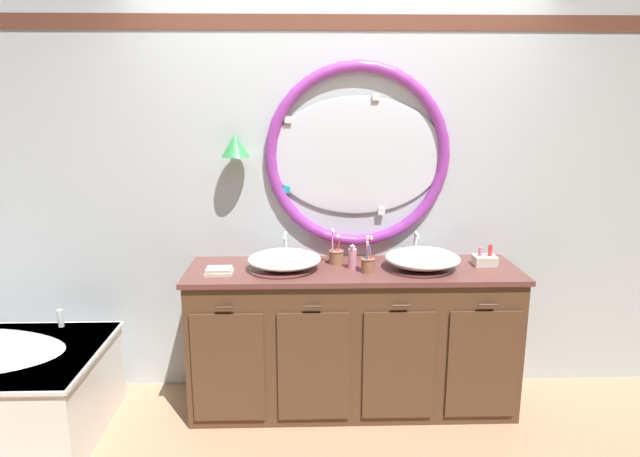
{
  "coord_description": "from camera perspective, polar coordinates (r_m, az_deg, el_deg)",
  "views": [
    {
      "loc": [
        -0.22,
        -2.9,
        1.87
      ],
      "look_at": [
        -0.13,
        0.25,
        1.14
      ],
      "focal_mm": 31.15,
      "sensor_mm": 36.0,
      "label": 1
    }
  ],
  "objects": [
    {
      "name": "ground_plane",
      "position": [
        3.46,
        2.33,
        -19.72
      ],
      "size": [
        14.0,
        14.0,
        0.0
      ],
      "primitive_type": "plane",
      "color": "tan"
    },
    {
      "name": "back_wall_assembly",
      "position": [
        3.54,
        2.0,
        4.09
      ],
      "size": [
        6.4,
        0.26,
        2.6
      ],
      "color": "silver",
      "rests_on": "ground_plane"
    },
    {
      "name": "vanity_counter",
      "position": [
        3.49,
        3.33,
        -11.05
      ],
      "size": [
        1.98,
        0.59,
        0.89
      ],
      "color": "brown",
      "rests_on": "ground_plane"
    },
    {
      "name": "sink_basin_left",
      "position": [
        3.28,
        -3.67,
        -3.2
      ],
      "size": [
        0.43,
        0.43,
        0.13
      ],
      "color": "white",
      "rests_on": "vanity_counter"
    },
    {
      "name": "sink_basin_right",
      "position": [
        3.35,
        10.49,
        -3.04
      ],
      "size": [
        0.44,
        0.44,
        0.13
      ],
      "color": "white",
      "rests_on": "vanity_counter"
    },
    {
      "name": "faucet_set_left",
      "position": [
        3.49,
        -3.55,
        -2.1
      ],
      "size": [
        0.2,
        0.14,
        0.18
      ],
      "color": "silver",
      "rests_on": "vanity_counter"
    },
    {
      "name": "faucet_set_right",
      "position": [
        3.56,
        9.77,
        -2.02
      ],
      "size": [
        0.22,
        0.13,
        0.18
      ],
      "color": "silver",
      "rests_on": "vanity_counter"
    },
    {
      "name": "toothbrush_holder_left",
      "position": [
        3.41,
        1.67,
        -2.84
      ],
      "size": [
        0.09,
        0.09,
        0.22
      ],
      "color": "#996647",
      "rests_on": "vanity_counter"
    },
    {
      "name": "toothbrush_holder_right",
      "position": [
        3.25,
        4.94,
        -3.6
      ],
      "size": [
        0.08,
        0.08,
        0.22
      ],
      "color": "#996647",
      "rests_on": "vanity_counter"
    },
    {
      "name": "soap_dispenser",
      "position": [
        3.32,
        3.34,
        -3.02
      ],
      "size": [
        0.05,
        0.06,
        0.15
      ],
      "color": "pink",
      "rests_on": "vanity_counter"
    },
    {
      "name": "folded_hand_towel",
      "position": [
        3.26,
        -10.32,
        -4.32
      ],
      "size": [
        0.16,
        0.12,
        0.04
      ],
      "color": "beige",
      "rests_on": "vanity_counter"
    },
    {
      "name": "toiletry_basket",
      "position": [
        3.53,
        16.57,
        -3.09
      ],
      "size": [
        0.13,
        0.11,
        0.13
      ],
      "color": "beige",
      "rests_on": "vanity_counter"
    }
  ]
}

